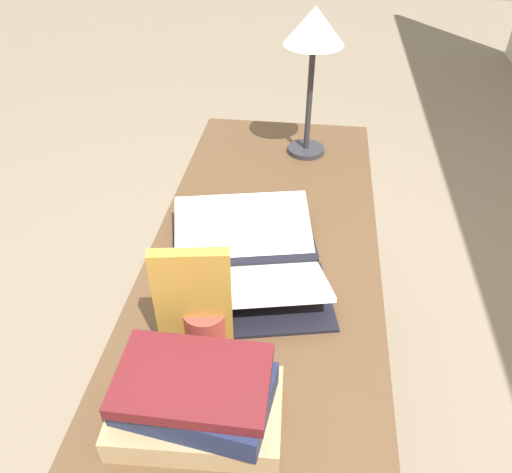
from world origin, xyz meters
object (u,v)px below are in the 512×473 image
Objects in this scene: open_book at (246,259)px; book_standing_upright at (193,303)px; book_stack_tall at (196,400)px; reading_lamp at (314,37)px; coffee_mug at (205,327)px.

open_book is 0.28m from book_standing_upright.
reading_lamp is (-1.00, 0.14, 0.30)m from book_stack_tall.
book_standing_upright is 0.08m from coffee_mug.
book_stack_tall is at bearing 6.64° from coffee_mug.
open_book is 0.25m from coffee_mug.
open_book is 2.03× the size of book_standing_upright.
book_standing_upright is (-0.16, -0.04, 0.06)m from book_stack_tall.
open_book is at bearing -11.18° from reading_lamp.
reading_lamp is at bearing 168.90° from coffee_mug.
book_stack_tall reaches higher than coffee_mug.
book_stack_tall is 1.20× the size of book_standing_upright.
reading_lamp reaches higher than open_book.
book_standing_upright is at bearing -26.32° from open_book.
coffee_mug reaches higher than open_book.
coffee_mug is at bearing -11.10° from reading_lamp.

